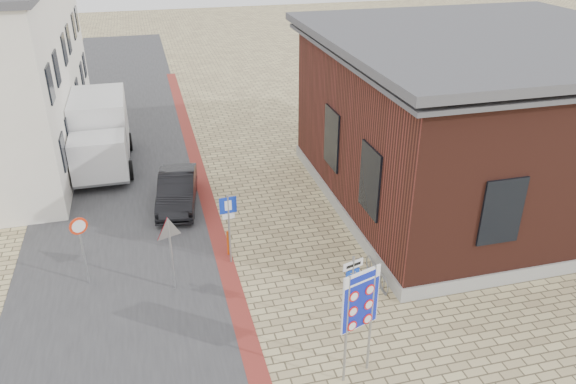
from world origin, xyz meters
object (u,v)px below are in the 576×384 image
bollard (228,243)px  sedan (177,190)px  box_truck (100,133)px  parking_sign (229,217)px  essen_sign (352,281)px  border_sign (360,302)px

bollard → sedan: bearing=108.3°
box_truck → parking_sign: size_ratio=2.31×
bollard → essen_sign: bearing=-59.2°
box_truck → parking_sign: box_truck is taller
sedan → essen_sign: size_ratio=1.68×
parking_sign → bollard: size_ratio=2.70×
box_truck → essen_sign: box_truck is taller
box_truck → border_sign: 17.13m
border_sign → box_truck: bearing=94.9°
sedan → parking_sign: parking_sign is taller
sedan → parking_sign: 5.06m
box_truck → parking_sign: bearing=-65.4°
box_truck → essen_sign: bearing=-62.4°
border_sign → bollard: (-2.30, 6.50, -1.90)m
box_truck → essen_sign: (7.24, -13.93, -0.01)m
essen_sign → bollard: size_ratio=2.53×
border_sign → essen_sign: border_sign is taller
sedan → box_truck: size_ratio=0.68×
box_truck → essen_sign: size_ratio=2.46×
box_truck → parking_sign: (4.44, -9.73, 0.16)m
parking_sign → bollard: (-0.00, 0.50, -1.31)m
sedan → essen_sign: 9.91m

